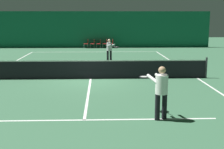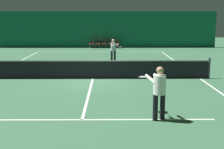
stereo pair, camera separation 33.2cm
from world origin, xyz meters
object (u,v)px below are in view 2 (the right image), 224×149
Objects in this scene: courtside_chair_0 at (92,43)px; player_near at (159,89)px; courtside_chair_1 at (98,43)px; courtside_chair_2 at (105,43)px; tennis_net at (93,69)px; player_far at (114,49)px; courtside_chair_4 at (117,43)px; courtside_chair_3 at (111,43)px.

player_near is at bearing 8.45° from courtside_chair_0.
courtside_chair_1 is 1.00× the size of courtside_chair_2.
tennis_net reaches higher than courtside_chair_2.
player_far is 1.86× the size of courtside_chair_0.
courtside_chair_0 and courtside_chair_4 have the same top height.
courtside_chair_4 is (1.60, 15.23, -0.03)m from tennis_net.
player_near reaches higher than player_far.
player_near reaches higher than courtside_chair_3.
courtside_chair_4 is (1.23, 0.00, 0.00)m from courtside_chair_2.
tennis_net is 6.11m from player_far.
courtside_chair_1 is at bearing -90.00° from courtside_chair_4.
player_far reaches higher than tennis_net.
tennis_net reaches higher than courtside_chair_0.
player_far is 9.36m from courtside_chair_1.
courtside_chair_2 is 0.61m from courtside_chair_3.
courtside_chair_0 is at bearing -90.00° from courtside_chair_1.
player_near is 21.86m from courtside_chair_0.
player_far is 9.27m from courtside_chair_4.
player_far is 1.86× the size of courtside_chair_2.
courtside_chair_3 is (0.99, 15.23, -0.03)m from tennis_net.
tennis_net is 15.32m from courtside_chair_4.
player_near is 21.66m from courtside_chair_3.
courtside_chair_2 is 1.23m from courtside_chair_4.
courtside_chair_1 is at bearing 90.00° from courtside_chair_0.
tennis_net is at bearing 0.91° from courtside_chair_1.
player_far is at bearing -18.92° from player_near.
tennis_net is 6.82m from player_near.
courtside_chair_2 is at bearing -90.00° from courtside_chair_3.
tennis_net is at bearing -4.26° from player_near.
tennis_net is at bearing -5.99° from courtside_chair_4.
courtside_chair_3 is (-1.37, 21.61, -0.49)m from player_near.
tennis_net is 15.24m from courtside_chair_2.
tennis_net is 7.18× the size of player_near.
courtside_chair_0 is at bearing -90.00° from courtside_chair_4.
courtside_chair_3 is at bearing 152.19° from player_far.
courtside_chair_0 is 1.00× the size of courtside_chair_4.
courtside_chair_1 and courtside_chair_3 have the same top height.
player_far reaches higher than courtside_chair_0.
player_far is at bearing 79.20° from tennis_net.
courtside_chair_4 is (0.46, 9.25, -0.43)m from player_far.
player_near is at bearing 3.63° from courtside_chair_3.
courtside_chair_4 is (2.45, 0.00, 0.00)m from courtside_chair_0.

